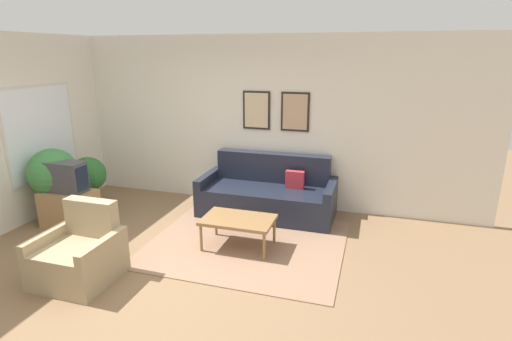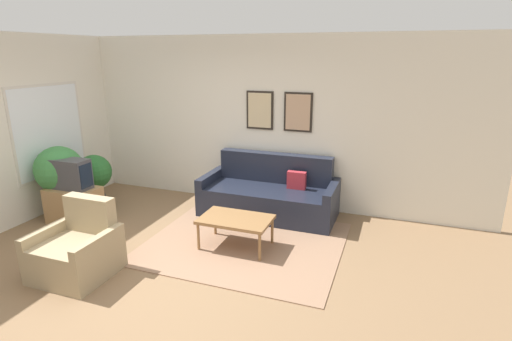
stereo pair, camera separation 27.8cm
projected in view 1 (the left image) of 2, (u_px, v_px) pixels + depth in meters
name	position (u px, v px, depth m)	size (l,w,h in m)	color
ground_plane	(159.00, 271.00, 4.60)	(16.00, 16.00, 0.00)	#846647
area_rug	(247.00, 243.00, 5.28)	(2.50, 2.15, 0.01)	#937056
wall_back	(233.00, 121.00, 6.51)	(8.00, 0.09, 2.70)	silver
wall_left_window	(9.00, 134.00, 5.52)	(0.08, 8.00, 2.70)	silver
couch	(268.00, 195.00, 6.18)	(2.05, 0.90, 0.90)	#1E2333
coffee_table	(238.00, 221.00, 5.06)	(0.90, 0.57, 0.41)	olive
tv_stand	(70.00, 209.00, 5.76)	(0.74, 0.46, 0.52)	#A87F51
tv	(66.00, 177.00, 5.62)	(0.58, 0.28, 0.44)	#424247
armchair	(80.00, 255.00, 4.39)	(0.80, 0.76, 0.84)	tan
potted_plant_tall	(53.00, 174.00, 5.83)	(0.70, 0.70, 1.09)	slate
potted_plant_by_window	(88.00, 177.00, 6.29)	(0.55, 0.55, 0.86)	#383D42
potted_plant_small	(65.00, 179.00, 5.95)	(0.63, 0.63, 0.94)	slate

